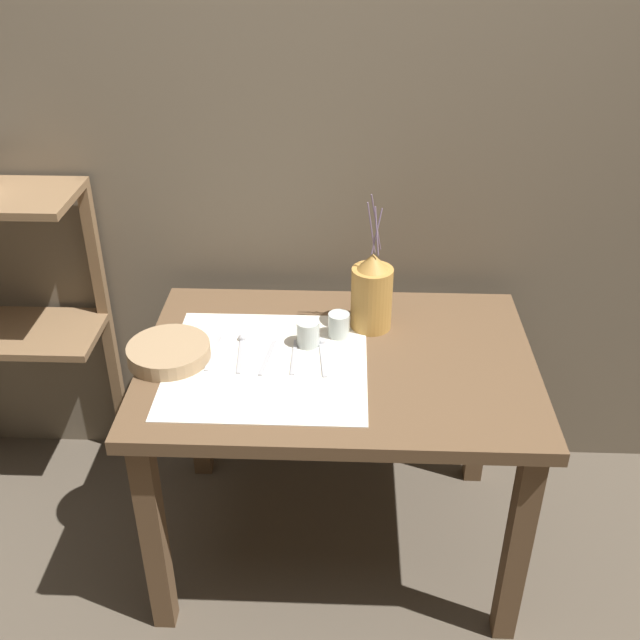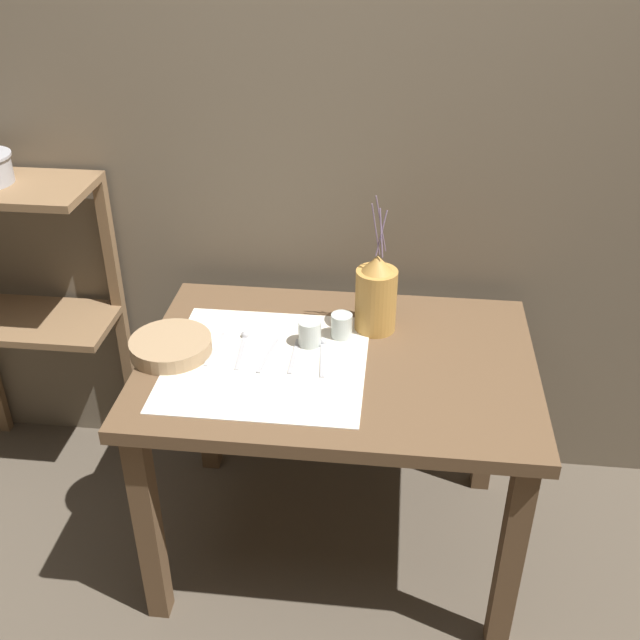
{
  "view_description": "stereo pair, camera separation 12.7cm",
  "coord_description": "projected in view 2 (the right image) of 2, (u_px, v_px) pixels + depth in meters",
  "views": [
    {
      "loc": [
        0.02,
        -1.72,
        1.87
      ],
      "look_at": [
        -0.05,
        0.0,
        0.84
      ],
      "focal_mm": 42.0,
      "sensor_mm": 36.0,
      "label": 1
    },
    {
      "loc": [
        0.14,
        -1.71,
        1.87
      ],
      "look_at": [
        -0.05,
        0.0,
        0.84
      ],
      "focal_mm": 42.0,
      "sensor_mm": 36.0,
      "label": 2
    }
  ],
  "objects": [
    {
      "name": "ground_plane",
      "position": [
        335.0,
        540.0,
        2.44
      ],
      "size": [
        12.0,
        12.0,
        0.0
      ],
      "primitive_type": "plane",
      "color": "brown"
    },
    {
      "name": "stone_wall_back",
      "position": [
        355.0,
        132.0,
        2.23
      ],
      "size": [
        7.0,
        0.06,
        2.4
      ],
      "color": "#6B5E4C",
      "rests_on": "ground_plane"
    },
    {
      "name": "wooden_table",
      "position": [
        337.0,
        388.0,
        2.12
      ],
      "size": [
        1.09,
        0.76,
        0.72
      ],
      "color": "brown",
      "rests_on": "ground_plane"
    },
    {
      "name": "wooden_shelf_unit",
      "position": [
        22.0,
        273.0,
        2.43
      ],
      "size": [
        0.57,
        0.29,
        1.07
      ],
      "color": "brown",
      "rests_on": "ground_plane"
    },
    {
      "name": "linen_cloth",
      "position": [
        267.0,
        362.0,
        2.05
      ],
      "size": [
        0.54,
        0.52,
        0.0
      ],
      "color": "silver",
      "rests_on": "wooden_table"
    },
    {
      "name": "pitcher_with_flowers",
      "position": [
        376.0,
        296.0,
        2.15
      ],
      "size": [
        0.12,
        0.12,
        0.42
      ],
      "color": "#B7843D",
      "rests_on": "wooden_table"
    },
    {
      "name": "wooden_bowl",
      "position": [
        171.0,
        346.0,
        2.08
      ],
      "size": [
        0.23,
        0.23,
        0.05
      ],
      "color": "#9E7F5B",
      "rests_on": "wooden_table"
    },
    {
      "name": "glass_tumbler_near",
      "position": [
        310.0,
        333.0,
        2.1
      ],
      "size": [
        0.06,
        0.06,
        0.08
      ],
      "color": "#B7C1BC",
      "rests_on": "wooden_table"
    },
    {
      "name": "glass_tumbler_far",
      "position": [
        342.0,
        326.0,
        2.14
      ],
      "size": [
        0.06,
        0.06,
        0.07
      ],
      "color": "#B7C1BC",
      "rests_on": "wooden_table"
    },
    {
      "name": "fork_outer",
      "position": [
        214.0,
        350.0,
        2.09
      ],
      "size": [
        0.02,
        0.17,
        0.0
      ],
      "color": "#A8A8AD",
      "rests_on": "wooden_table"
    },
    {
      "name": "spoon_inner",
      "position": [
        244.0,
        341.0,
        2.13
      ],
      "size": [
        0.03,
        0.18,
        0.02
      ],
      "color": "#A8A8AD",
      "rests_on": "wooden_table"
    },
    {
      "name": "fork_inner",
      "position": [
        268.0,
        355.0,
        2.07
      ],
      "size": [
        0.04,
        0.17,
        0.0
      ],
      "color": "#A8A8AD",
      "rests_on": "wooden_table"
    },
    {
      "name": "knife_center",
      "position": [
        294.0,
        356.0,
        2.07
      ],
      "size": [
        0.01,
        0.17,
        0.0
      ],
      "color": "#A8A8AD",
      "rests_on": "wooden_table"
    },
    {
      "name": "spoon_outer",
      "position": [
        323.0,
        348.0,
        2.1
      ],
      "size": [
        0.03,
        0.18,
        0.02
      ],
      "color": "#A8A8AD",
      "rests_on": "wooden_table"
    }
  ]
}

